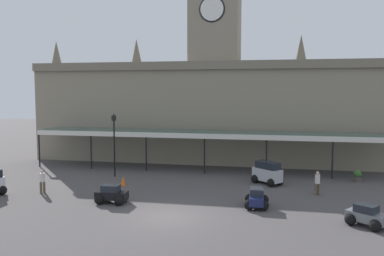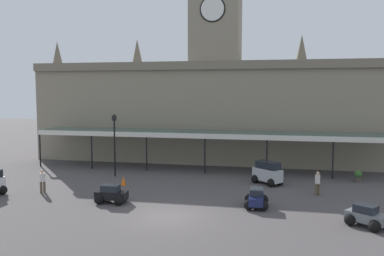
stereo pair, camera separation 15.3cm
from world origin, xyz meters
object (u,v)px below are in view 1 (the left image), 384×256
object	(u,v)px
car_grey_sedan	(367,217)
victorian_lamppost	(114,138)
car_navy_sedan	(257,199)
planter_near_kerb	(358,176)
pedestrian_near_entrance	(42,180)
traffic_cone	(123,181)
car_silver_van	(267,174)
pedestrian_crossing_forecourt	(317,182)
car_black_sedan	(112,195)

from	to	relation	value
car_grey_sedan	victorian_lamppost	distance (m)	20.38
car_navy_sedan	victorian_lamppost	size ratio (longest dim) A/B	0.39
victorian_lamppost	planter_near_kerb	size ratio (longest dim) A/B	5.54
car_navy_sedan	victorian_lamppost	distance (m)	14.10
pedestrian_near_entrance	planter_near_kerb	xyz separation A→B (m)	(22.70, 8.12, -0.42)
car_navy_sedan	car_grey_sedan	bearing A→B (deg)	-22.39
traffic_cone	car_silver_van	bearing A→B (deg)	13.68
victorian_lamppost	car_grey_sedan	bearing A→B (deg)	-26.60
pedestrian_crossing_forecourt	traffic_cone	distance (m)	14.33
car_black_sedan	car_grey_sedan	world-z (taller)	same
victorian_lamppost	car_black_sedan	bearing A→B (deg)	-69.03
car_silver_van	traffic_cone	distance (m)	11.19
car_silver_van	pedestrian_near_entrance	size ratio (longest dim) A/B	1.52
car_black_sedan	car_navy_sedan	distance (m)	9.30
car_silver_van	car_navy_sedan	bearing A→B (deg)	-95.17
car_grey_sedan	pedestrian_near_entrance	distance (m)	21.17
car_black_sedan	planter_near_kerb	bearing A→B (deg)	29.36
car_black_sedan	pedestrian_near_entrance	size ratio (longest dim) A/B	1.24
pedestrian_near_entrance	planter_near_kerb	size ratio (longest dim) A/B	1.74
car_black_sedan	planter_near_kerb	distance (m)	19.38
car_grey_sedan	victorian_lamppost	bearing A→B (deg)	153.40
car_silver_van	pedestrian_crossing_forecourt	size ratio (longest dim) A/B	1.52
pedestrian_near_entrance	car_grey_sedan	bearing A→B (deg)	-7.82
traffic_cone	planter_near_kerb	bearing A→B (deg)	14.95
pedestrian_near_entrance	victorian_lamppost	distance (m)	7.22
car_navy_sedan	planter_near_kerb	xyz separation A→B (m)	(7.65, 8.56, -0.01)
car_black_sedan	car_navy_sedan	bearing A→B (deg)	5.83
pedestrian_near_entrance	victorian_lamppost	size ratio (longest dim) A/B	0.31
pedestrian_near_entrance	victorian_lamppost	bearing A→B (deg)	64.71
car_black_sedan	victorian_lamppost	world-z (taller)	victorian_lamppost
pedestrian_crossing_forecourt	planter_near_kerb	xyz separation A→B (m)	(3.61, 4.79, -0.42)
car_navy_sedan	car_silver_van	bearing A→B (deg)	84.83
planter_near_kerb	car_navy_sedan	bearing A→B (deg)	-131.78
pedestrian_crossing_forecourt	pedestrian_near_entrance	bearing A→B (deg)	-170.12
car_grey_sedan	victorian_lamppost	world-z (taller)	victorian_lamppost
pedestrian_near_entrance	traffic_cone	bearing A→B (deg)	34.90
victorian_lamppost	planter_near_kerb	distance (m)	20.08
car_grey_sedan	traffic_cone	xyz separation A→B (m)	(-16.20, 6.21, -0.14)
car_navy_sedan	pedestrian_near_entrance	bearing A→B (deg)	178.31
car_navy_sedan	pedestrian_crossing_forecourt	distance (m)	5.54
car_grey_sedan	pedestrian_crossing_forecourt	xyz separation A→B (m)	(-1.87, 6.20, 0.41)
car_navy_sedan	planter_near_kerb	distance (m)	11.48
pedestrian_near_entrance	victorian_lamppost	xyz separation A→B (m)	(2.91, 6.16, 2.37)
car_black_sedan	victorian_lamppost	size ratio (longest dim) A/B	0.39
car_silver_van	pedestrian_near_entrance	xyz separation A→B (m)	(-15.63, -5.97, 0.10)
car_silver_van	pedestrian_crossing_forecourt	distance (m)	4.36
car_silver_van	victorian_lamppost	bearing A→B (deg)	179.13
car_grey_sedan	planter_near_kerb	xyz separation A→B (m)	(1.74, 10.99, -0.01)
pedestrian_crossing_forecourt	car_navy_sedan	bearing A→B (deg)	-136.98
pedestrian_crossing_forecourt	pedestrian_near_entrance	world-z (taller)	same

